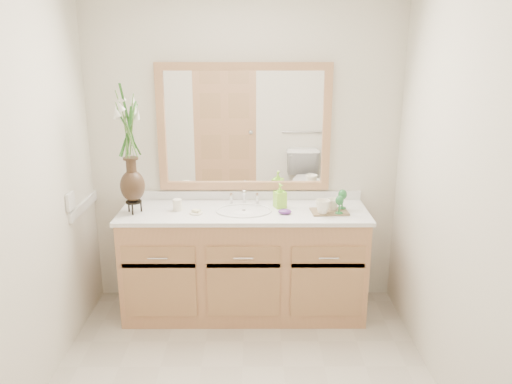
{
  "coord_description": "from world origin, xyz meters",
  "views": [
    {
      "loc": [
        0.08,
        -2.5,
        2.0
      ],
      "look_at": [
        0.09,
        0.65,
        1.08
      ],
      "focal_mm": 35.0,
      "sensor_mm": 36.0,
      "label": 1
    }
  ],
  "objects_px": {
    "tumbler": "(177,205)",
    "tray": "(329,212)",
    "soap_bottle": "(280,197)",
    "flower_vase": "(129,134)"
  },
  "relations": [
    {
      "from": "tumbler",
      "to": "tray",
      "type": "height_order",
      "value": "tumbler"
    },
    {
      "from": "soap_bottle",
      "to": "tray",
      "type": "distance_m",
      "value": 0.38
    },
    {
      "from": "tray",
      "to": "flower_vase",
      "type": "bearing_deg",
      "value": 175.7
    },
    {
      "from": "flower_vase",
      "to": "tumbler",
      "type": "distance_m",
      "value": 0.62
    },
    {
      "from": "tumbler",
      "to": "tray",
      "type": "distance_m",
      "value": 1.12
    },
    {
      "from": "flower_vase",
      "to": "soap_bottle",
      "type": "relative_size",
      "value": 5.19
    },
    {
      "from": "flower_vase",
      "to": "soap_bottle",
      "type": "bearing_deg",
      "value": 6.62
    },
    {
      "from": "tumbler",
      "to": "tray",
      "type": "relative_size",
      "value": 0.32
    },
    {
      "from": "flower_vase",
      "to": "tray",
      "type": "height_order",
      "value": "flower_vase"
    },
    {
      "from": "flower_vase",
      "to": "soap_bottle",
      "type": "xyz_separation_m",
      "value": [
        1.07,
        0.12,
        -0.5
      ]
    }
  ]
}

